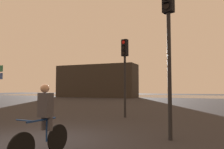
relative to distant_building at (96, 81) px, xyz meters
name	(u,v)px	position (x,y,z in m)	size (l,w,h in m)	color
ground_plane	(28,142)	(12.39, -29.16, -2.77)	(120.00, 120.00, 0.00)	#28282D
water_strip	(177,96)	(12.39, 10.00, -2.77)	(80.00, 16.00, 0.01)	slate
distant_building	(96,81)	(0.00, 0.00, 0.00)	(14.09, 4.00, 5.55)	#2D2823
traffic_light_center	(125,63)	(13.18, -23.06, 0.12)	(0.37, 0.39, 4.14)	black
traffic_light_near_right	(169,31)	(16.07, -27.35, 0.50)	(0.37, 0.39, 4.73)	black
cyclist	(44,120)	(13.71, -30.10, -1.96)	(0.46, 1.71, 1.62)	black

